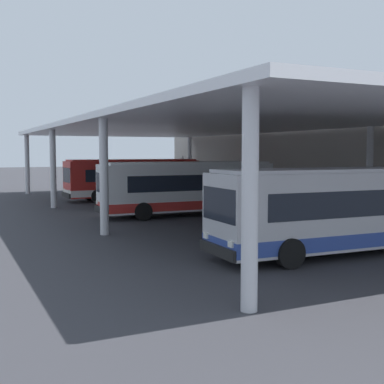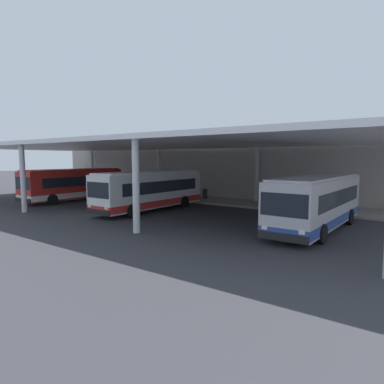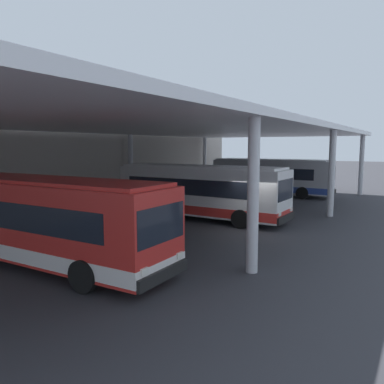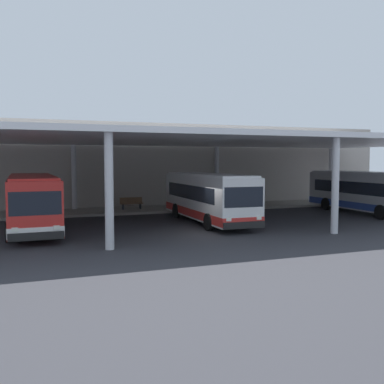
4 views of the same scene
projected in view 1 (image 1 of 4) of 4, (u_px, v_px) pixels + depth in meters
The scene contains 10 objects.
ground_plane at pixel (117, 216), 29.75m from camera, with size 200.00×200.00×0.00m, color #333338.
platform_kerb at pixel (282, 205), 34.81m from camera, with size 42.00×4.50×0.18m, color gray.
station_building_facade at pixel (321, 154), 35.93m from camera, with size 48.00×1.60×7.26m, color #ADA399.
canopy_shelter at pixel (201, 127), 31.70m from camera, with size 40.00×17.00×5.55m.
bus_nearest_bay at pixel (133, 179), 39.86m from camera, with size 2.87×10.58×3.17m.
bus_second_bay at pixel (188, 187), 30.15m from camera, with size 2.82×10.56×3.17m.
bus_middle_bay at pixel (345, 209), 18.65m from camera, with size 2.96×10.60×3.17m.
bench_waiting at pixel (267, 195), 36.56m from camera, with size 1.80×0.45×0.92m.
trash_bin at pixel (295, 199), 33.50m from camera, with size 0.52×0.52×0.98m.
banner_sign at pixel (183, 171), 47.47m from camera, with size 0.70×0.12×3.20m.
Camera 1 is at (28.54, -8.82, 3.77)m, focal length 47.52 mm.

